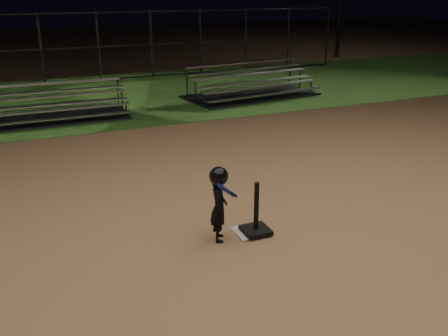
{
  "coord_description": "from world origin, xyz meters",
  "views": [
    {
      "loc": [
        -2.75,
        -5.58,
        3.35
      ],
      "look_at": [
        0.0,
        1.0,
        0.65
      ],
      "focal_mm": 38.64,
      "sensor_mm": 36.0,
      "label": 1
    }
  ],
  "objects_px": {
    "child_batter": "(219,202)",
    "bleacher_right": "(252,90)",
    "home_plate": "(251,231)",
    "batting_tee": "(256,223)",
    "bleacher_left": "(57,112)"
  },
  "relations": [
    {
      "from": "batting_tee",
      "to": "bleacher_right",
      "type": "height_order",
      "value": "bleacher_right"
    },
    {
      "from": "bleacher_left",
      "to": "bleacher_right",
      "type": "height_order",
      "value": "bleacher_right"
    },
    {
      "from": "home_plate",
      "to": "child_batter",
      "type": "xyz_separation_m",
      "value": [
        -0.5,
        -0.02,
        0.57
      ]
    },
    {
      "from": "child_batter",
      "to": "bleacher_left",
      "type": "xyz_separation_m",
      "value": [
        -1.52,
        7.75,
        -0.4
      ]
    },
    {
      "from": "batting_tee",
      "to": "home_plate",
      "type": "bearing_deg",
      "value": 130.32
    },
    {
      "from": "batting_tee",
      "to": "bleacher_left",
      "type": "relative_size",
      "value": 0.21
    },
    {
      "from": "home_plate",
      "to": "bleacher_left",
      "type": "xyz_separation_m",
      "value": [
        -2.02,
        7.73,
        0.17
      ]
    },
    {
      "from": "bleacher_left",
      "to": "child_batter",
      "type": "bearing_deg",
      "value": -79.33
    },
    {
      "from": "batting_tee",
      "to": "child_batter",
      "type": "height_order",
      "value": "child_batter"
    },
    {
      "from": "child_batter",
      "to": "bleacher_right",
      "type": "distance_m",
      "value": 9.45
    },
    {
      "from": "batting_tee",
      "to": "child_batter",
      "type": "bearing_deg",
      "value": 175.2
    },
    {
      "from": "home_plate",
      "to": "child_batter",
      "type": "bearing_deg",
      "value": -178.21
    },
    {
      "from": "child_batter",
      "to": "bleacher_left",
      "type": "distance_m",
      "value": 7.91
    },
    {
      "from": "bleacher_left",
      "to": "home_plate",
      "type": "bearing_deg",
      "value": -75.8
    },
    {
      "from": "home_plate",
      "to": "child_batter",
      "type": "relative_size",
      "value": 0.41
    }
  ]
}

